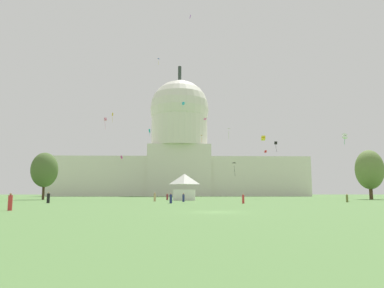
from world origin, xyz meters
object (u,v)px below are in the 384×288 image
(kite_orange_mid, at_px, (201,136))
(kite_yellow_low, at_px, (263,138))
(person_navy_edge_west, at_px, (171,199))
(kite_red_low, at_px, (266,152))
(kite_lime_mid, at_px, (228,130))
(person_maroon_back_left, at_px, (167,197))
(kite_gold_mid, at_px, (113,115))
(kite_magenta_low, at_px, (122,157))
(person_red_mid_center, at_px, (10,203))
(kite_white_low, at_px, (345,136))
(person_navy_near_tree_east, at_px, (183,198))
(kite_black_mid, at_px, (276,144))
(kite_violet_high, at_px, (190,17))
(kite_cyan_high, at_px, (183,103))
(kite_turquoise_mid, at_px, (149,131))
(tree_west_mid, at_px, (44,170))
(person_olive_deep_crowd, at_px, (347,198))
(capitol_building, at_px, (179,152))
(person_black_mid_left, at_px, (48,198))
(kite_pink_mid_b, at_px, (205,119))
(person_tan_front_center, at_px, (155,197))
(kite_black_low, at_px, (235,164))
(tree_east_near, at_px, (369,170))
(kite_pink_mid, at_px, (105,119))
(person_red_near_tree_west, at_px, (243,199))
(event_tent, at_px, (184,187))

(kite_orange_mid, height_order, kite_yellow_low, kite_orange_mid)
(person_navy_edge_west, height_order, kite_red_low, kite_red_low)
(kite_lime_mid, height_order, kite_red_low, kite_lime_mid)
(person_maroon_back_left, xyz_separation_m, kite_gold_mid, (-26.06, 67.08, 33.84))
(kite_magenta_low, xyz_separation_m, kite_gold_mid, (-16.02, 72.45, 25.02))
(person_red_mid_center, xyz_separation_m, kite_white_low, (50.45, 41.88, 12.93))
(person_navy_near_tree_east, height_order, kite_orange_mid, kite_orange_mid)
(kite_black_mid, height_order, kite_orange_mid, kite_orange_mid)
(kite_violet_high, height_order, kite_cyan_high, kite_violet_high)
(kite_turquoise_mid, bearing_deg, tree_west_mid, 60.19)
(person_olive_deep_crowd, bearing_deg, tree_west_mid, 50.82)
(capitol_building, relative_size, person_black_mid_left, 75.17)
(kite_violet_high, height_order, kite_red_low, kite_violet_high)
(kite_black_mid, height_order, kite_pink_mid_b, kite_pink_mid_b)
(person_maroon_back_left, bearing_deg, person_red_mid_center, 93.71)
(kite_black_mid, bearing_deg, kite_magenta_low, 98.17)
(person_olive_deep_crowd, relative_size, person_maroon_back_left, 0.97)
(kite_turquoise_mid, bearing_deg, kite_lime_mid, 168.33)
(person_tan_front_center, xyz_separation_m, person_maroon_back_left, (1.84, 15.41, -0.10))
(kite_black_mid, relative_size, kite_lime_mid, 0.95)
(person_maroon_back_left, relative_size, kite_black_low, 0.35)
(person_tan_front_center, bearing_deg, person_red_mid_center, -4.89)
(person_navy_edge_west, distance_m, kite_magenta_low, 28.09)
(kite_orange_mid, bearing_deg, person_black_mid_left, -38.59)
(person_navy_edge_west, height_order, kite_yellow_low, kite_yellow_low)
(person_tan_front_center, distance_m, kite_pink_mid_b, 66.64)
(tree_east_near, relative_size, kite_red_low, 11.17)
(person_tan_front_center, bearing_deg, kite_lime_mid, 173.76)
(tree_east_near, bearing_deg, kite_black_low, 136.01)
(kite_magenta_low, height_order, kite_black_low, kite_black_low)
(person_red_mid_center, bearing_deg, kite_red_low, -81.42)
(kite_pink_mid, distance_m, kite_gold_mid, 23.37)
(capitol_building, relative_size, person_red_near_tree_west, 87.32)
(tree_east_near, relative_size, kite_yellow_low, 9.70)
(person_tan_front_center, xyz_separation_m, kite_pink_mid_b, (13.78, 59.09, 27.57))
(person_tan_front_center, bearing_deg, capitol_building, -171.15)
(kite_yellow_low, bearing_deg, person_maroon_back_left, -155.00)
(person_navy_edge_west, relative_size, kite_pink_mid_b, 1.47)
(person_maroon_back_left, distance_m, kite_gold_mid, 79.52)
(person_navy_edge_west, bearing_deg, person_navy_near_tree_east, 159.97)
(kite_cyan_high, bearing_deg, event_tent, 36.97)
(person_black_mid_left, xyz_separation_m, kite_white_low, (55.91, 16.91, 12.87))
(capitol_building, height_order, kite_pink_mid_b, capitol_building)
(kite_magenta_low, height_order, kite_turquoise_mid, kite_turquoise_mid)
(person_navy_edge_west, height_order, person_olive_deep_crowd, person_navy_edge_west)
(tree_east_near, distance_m, person_navy_near_tree_east, 53.75)
(kite_black_low, bearing_deg, kite_violet_high, -125.49)
(kite_white_low, relative_size, kite_orange_mid, 0.80)
(tree_west_mid, relative_size, kite_pink_mid_b, 10.71)
(person_red_near_tree_west, xyz_separation_m, kite_yellow_low, (13.52, 44.38, 16.19))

